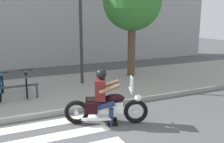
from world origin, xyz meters
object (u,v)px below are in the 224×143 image
object	(u,v)px
bicycle_2	(1,87)
bicycle_3	(26,84)
rider	(104,93)
tree_near_rack	(132,2)
street_lamp	(81,13)
motorcycle	(107,106)

from	to	relation	value
bicycle_2	bicycle_3	bearing A→B (deg)	-0.04
rider	tree_near_rack	bearing A→B (deg)	52.85
bicycle_3	rider	bearing A→B (deg)	-62.78
street_lamp	bicycle_3	bearing A→B (deg)	-163.16
street_lamp	tree_near_rack	xyz separation A→B (m)	(2.42, 0.40, 0.49)
rider	bicycle_2	world-z (taller)	rider
motorcycle	street_lamp	size ratio (longest dim) A/B	0.43
tree_near_rack	bicycle_2	bearing A→B (deg)	-168.90
bicycle_3	tree_near_rack	world-z (taller)	tree_near_rack
motorcycle	bicycle_2	xyz separation A→B (m)	(-2.38, 3.01, 0.04)
rider	motorcycle	bearing A→B (deg)	-25.65
street_lamp	rider	bearing A→B (deg)	-99.85
tree_near_rack	street_lamp	bearing A→B (deg)	-170.62
motorcycle	rider	bearing A→B (deg)	154.35
motorcycle	tree_near_rack	distance (m)	5.80
rider	tree_near_rack	xyz separation A→B (m)	(3.05, 4.03, 2.51)
bicycle_2	bicycle_3	xyz separation A→B (m)	(0.78, -0.00, 0.01)
bicycle_3	street_lamp	distance (m)	3.24
bicycle_3	tree_near_rack	distance (m)	5.48
tree_near_rack	bicycle_3	bearing A→B (deg)	-167.05
rider	street_lamp	size ratio (longest dim) A/B	0.30
bicycle_2	street_lamp	world-z (taller)	street_lamp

